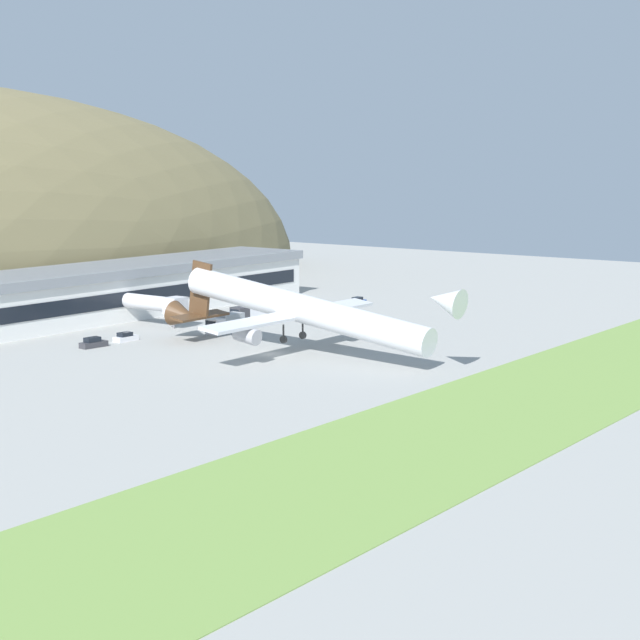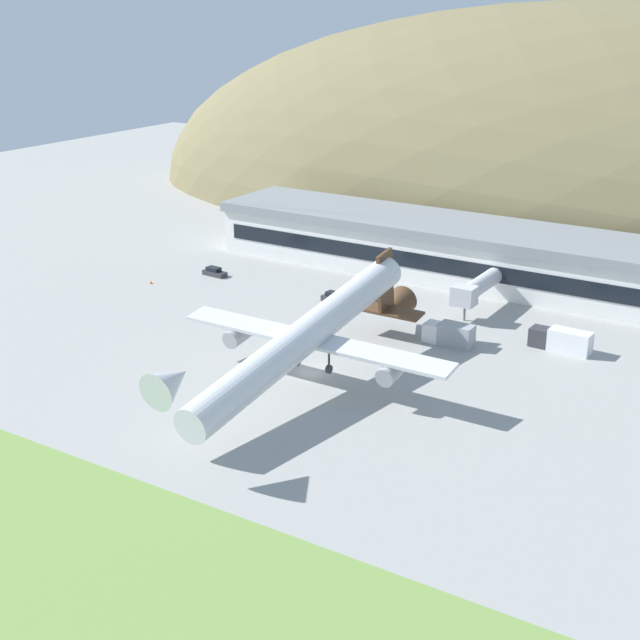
{
  "view_description": "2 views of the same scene",
  "coord_description": "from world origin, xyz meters",
  "px_view_note": "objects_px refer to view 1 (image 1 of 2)",
  "views": [
    {
      "loc": [
        -120.59,
        -98.78,
        28.69
      ],
      "look_at": [
        2.57,
        -7.21,
        5.46
      ],
      "focal_mm": 60.0,
      "sensor_mm": 36.0,
      "label": 1
    },
    {
      "loc": [
        56.52,
        -87.68,
        45.52
      ],
      "look_at": [
        1.81,
        -0.46,
        7.71
      ],
      "focal_mm": 50.0,
      "sensor_mm": 36.0,
      "label": 2
    }
  ],
  "objects_px": {
    "service_car_0": "(126,337)",
    "cargo_airplane": "(299,310)",
    "box_truck": "(226,324)",
    "jetway_0": "(157,304)",
    "fuel_truck": "(251,311)",
    "terminal_building": "(88,290)",
    "service_car_2": "(93,343)",
    "service_car_1": "(358,301)"
  },
  "relations": [
    {
      "from": "service_car_0",
      "to": "cargo_airplane",
      "type": "bearing_deg",
      "value": -76.68
    },
    {
      "from": "box_truck",
      "to": "cargo_airplane",
      "type": "bearing_deg",
      "value": -111.54
    },
    {
      "from": "jetway_0",
      "to": "service_car_0",
      "type": "xyz_separation_m",
      "value": [
        -13.67,
        -6.65,
        -3.4
      ]
    },
    {
      "from": "box_truck",
      "to": "fuel_truck",
      "type": "bearing_deg",
      "value": 23.86
    },
    {
      "from": "terminal_building",
      "to": "box_truck",
      "type": "distance_m",
      "value": 29.9
    },
    {
      "from": "terminal_building",
      "to": "box_truck",
      "type": "relative_size",
      "value": 14.67
    },
    {
      "from": "service_car_0",
      "to": "service_car_2",
      "type": "xyz_separation_m",
      "value": [
        -6.96,
        -0.26,
        0.07
      ]
    },
    {
      "from": "fuel_truck",
      "to": "cargo_airplane",
      "type": "bearing_deg",
      "value": -128.52
    },
    {
      "from": "jetway_0",
      "to": "box_truck",
      "type": "distance_m",
      "value": 14.23
    },
    {
      "from": "cargo_airplane",
      "to": "fuel_truck",
      "type": "bearing_deg",
      "value": 51.48
    },
    {
      "from": "terminal_building",
      "to": "service_car_1",
      "type": "bearing_deg",
      "value": -30.94
    },
    {
      "from": "cargo_airplane",
      "to": "service_car_1",
      "type": "height_order",
      "value": "cargo_airplane"
    },
    {
      "from": "cargo_airplane",
      "to": "fuel_truck",
      "type": "xyz_separation_m",
      "value": [
        22.52,
        28.29,
        -5.21
      ]
    },
    {
      "from": "service_car_1",
      "to": "terminal_building",
      "type": "bearing_deg",
      "value": 149.06
    },
    {
      "from": "cargo_airplane",
      "to": "service_car_1",
      "type": "distance_m",
      "value": 56.37
    },
    {
      "from": "service_car_0",
      "to": "service_car_1",
      "type": "distance_m",
      "value": 57.7
    },
    {
      "from": "service_car_1",
      "to": "fuel_truck",
      "type": "distance_m",
      "value": 28.28
    },
    {
      "from": "terminal_building",
      "to": "service_car_0",
      "type": "bearing_deg",
      "value": -118.2
    },
    {
      "from": "service_car_1",
      "to": "box_truck",
      "type": "xyz_separation_m",
      "value": [
        -41.74,
        -2.09,
        0.87
      ]
    },
    {
      "from": "terminal_building",
      "to": "service_car_0",
      "type": "distance_m",
      "value": 25.63
    },
    {
      "from": "service_car_1",
      "to": "service_car_2",
      "type": "bearing_deg",
      "value": 175.69
    },
    {
      "from": "terminal_building",
      "to": "fuel_truck",
      "type": "relative_size",
      "value": 12.27
    },
    {
      "from": "terminal_building",
      "to": "service_car_1",
      "type": "height_order",
      "value": "terminal_building"
    },
    {
      "from": "fuel_truck",
      "to": "service_car_0",
      "type": "bearing_deg",
      "value": 177.82
    },
    {
      "from": "terminal_building",
      "to": "service_car_0",
      "type": "xyz_separation_m",
      "value": [
        -11.9,
        -22.2,
        -4.73
      ]
    },
    {
      "from": "jetway_0",
      "to": "box_truck",
      "type": "height_order",
      "value": "jetway_0"
    },
    {
      "from": "cargo_airplane",
      "to": "service_car_1",
      "type": "xyz_separation_m",
      "value": [
        50.51,
        24.3,
        -6.04
      ]
    },
    {
      "from": "service_car_1",
      "to": "box_truck",
      "type": "distance_m",
      "value": 41.8
    },
    {
      "from": "box_truck",
      "to": "jetway_0",
      "type": "bearing_deg",
      "value": 98.45
    },
    {
      "from": "service_car_2",
      "to": "box_truck",
      "type": "height_order",
      "value": "box_truck"
    },
    {
      "from": "jetway_0",
      "to": "service_car_0",
      "type": "bearing_deg",
      "value": -154.04
    },
    {
      "from": "cargo_airplane",
      "to": "service_car_2",
      "type": "relative_size",
      "value": 11.84
    },
    {
      "from": "cargo_airplane",
      "to": "box_truck",
      "type": "xyz_separation_m",
      "value": [
        8.77,
        22.21,
        -5.17
      ]
    },
    {
      "from": "jetway_0",
      "to": "service_car_2",
      "type": "xyz_separation_m",
      "value": [
        -20.63,
        -6.92,
        -3.33
      ]
    },
    {
      "from": "fuel_truck",
      "to": "box_truck",
      "type": "distance_m",
      "value": 15.04
    },
    {
      "from": "box_truck",
      "to": "terminal_building",
      "type": "bearing_deg",
      "value": 97.41
    },
    {
      "from": "terminal_building",
      "to": "fuel_truck",
      "type": "bearing_deg",
      "value": -52.99
    },
    {
      "from": "service_car_1",
      "to": "box_truck",
      "type": "relative_size",
      "value": 0.54
    },
    {
      "from": "jetway_0",
      "to": "service_car_1",
      "type": "distance_m",
      "value": 45.48
    },
    {
      "from": "jetway_0",
      "to": "cargo_airplane",
      "type": "height_order",
      "value": "cargo_airplane"
    },
    {
      "from": "service_car_2",
      "to": "service_car_1",
      "type": "bearing_deg",
      "value": -4.31
    },
    {
      "from": "jetway_0",
      "to": "fuel_truck",
      "type": "distance_m",
      "value": 17.8
    }
  ]
}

